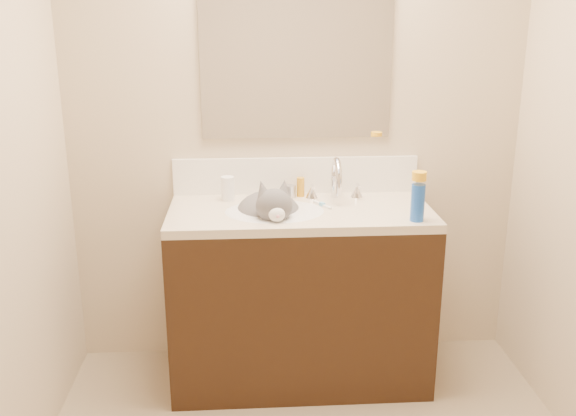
{
  "coord_description": "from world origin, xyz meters",
  "views": [
    {
      "loc": [
        -0.24,
        -1.81,
        1.73
      ],
      "look_at": [
        -0.06,
        0.92,
        0.88
      ],
      "focal_mm": 40.0,
      "sensor_mm": 36.0,
      "label": 1
    }
  ],
  "objects": [
    {
      "name": "room_shell",
      "position": [
        0.0,
        0.0,
        1.49
      ],
      "size": [
        2.24,
        2.54,
        2.52
      ],
      "color": "#C7B394",
      "rests_on": "ground"
    },
    {
      "name": "vanity_cabinet",
      "position": [
        0.0,
        0.97,
        0.41
      ],
      "size": [
        1.2,
        0.55,
        0.82
      ],
      "primitive_type": "cube",
      "color": "black",
      "rests_on": "ground"
    },
    {
      "name": "counter_slab",
      "position": [
        0.0,
        0.97,
        0.84
      ],
      "size": [
        1.2,
        0.55,
        0.04
      ],
      "primitive_type": "cube",
      "color": "beige",
      "rests_on": "vanity_cabinet"
    },
    {
      "name": "basin",
      "position": [
        -0.12,
        0.94,
        0.79
      ],
      "size": [
        0.45,
        0.36,
        0.14
      ],
      "primitive_type": "ellipsoid",
      "color": "white",
      "rests_on": "vanity_cabinet"
    },
    {
      "name": "faucet",
      "position": [
        0.18,
        1.11,
        0.95
      ],
      "size": [
        0.28,
        0.2,
        0.21
      ],
      "color": "silver",
      "rests_on": "counter_slab"
    },
    {
      "name": "cat",
      "position": [
        -0.14,
        0.98,
        0.84
      ],
      "size": [
        0.38,
        0.44,
        0.33
      ],
      "rotation": [
        0.0,
        0.0,
        0.13
      ],
      "color": "#524F51",
      "rests_on": "basin"
    },
    {
      "name": "backsplash",
      "position": [
        0.0,
        1.24,
        0.95
      ],
      "size": [
        1.2,
        0.02,
        0.18
      ],
      "primitive_type": "cube",
      "color": "white",
      "rests_on": "counter_slab"
    },
    {
      "name": "mirror",
      "position": [
        0.0,
        1.24,
        1.54
      ],
      "size": [
        0.9,
        0.02,
        0.8
      ],
      "primitive_type": "cube",
      "color": "white",
      "rests_on": "room_shell"
    },
    {
      "name": "pill_bottle",
      "position": [
        -0.33,
        1.14,
        0.92
      ],
      "size": [
        0.07,
        0.07,
        0.11
      ],
      "primitive_type": "cylinder",
      "rotation": [
        0.0,
        0.0,
        -0.15
      ],
      "color": "white",
      "rests_on": "counter_slab"
    },
    {
      "name": "pill_label",
      "position": [
        -0.33,
        1.14,
        0.9
      ],
      "size": [
        0.06,
        0.06,
        0.04
      ],
      "primitive_type": "cylinder",
      "rotation": [
        0.0,
        0.0,
        -0.15
      ],
      "color": "#E94726",
      "rests_on": "pill_bottle"
    },
    {
      "name": "silver_jar",
      "position": [
        -0.03,
        1.16,
        0.89
      ],
      "size": [
        0.06,
        0.06,
        0.06
      ],
      "primitive_type": "cylinder",
      "rotation": [
        0.0,
        0.0,
        -0.12
      ],
      "color": "#B7B7BC",
      "rests_on": "counter_slab"
    },
    {
      "name": "amber_bottle",
      "position": [
        0.02,
        1.18,
        0.91
      ],
      "size": [
        0.05,
        0.05,
        0.09
      ],
      "primitive_type": "cylinder",
      "rotation": [
        0.0,
        0.0,
        -0.42
      ],
      "color": "orange",
      "rests_on": "counter_slab"
    },
    {
      "name": "toothbrush",
      "position": [
        0.1,
        1.01,
        0.86
      ],
      "size": [
        0.08,
        0.13,
        0.01
      ],
      "primitive_type": "cube",
      "rotation": [
        0.0,
        0.0,
        0.47
      ],
      "color": "white",
      "rests_on": "counter_slab"
    },
    {
      "name": "toothbrush_head",
      "position": [
        0.1,
        1.01,
        0.87
      ],
      "size": [
        0.03,
        0.03,
        0.02
      ],
      "primitive_type": "cube",
      "rotation": [
        0.0,
        0.0,
        0.47
      ],
      "color": "#6BB8E3",
      "rests_on": "counter_slab"
    },
    {
      "name": "spray_can",
      "position": [
        0.49,
        0.77,
        0.94
      ],
      "size": [
        0.08,
        0.08,
        0.16
      ],
      "primitive_type": "cylinder",
      "rotation": [
        0.0,
        0.0,
        -0.37
      ],
      "color": "blue",
      "rests_on": "counter_slab"
    },
    {
      "name": "spray_cap",
      "position": [
        0.49,
        0.77,
        1.06
      ],
      "size": [
        0.08,
        0.08,
        0.04
      ],
      "primitive_type": "cylinder",
      "rotation": [
        0.0,
        0.0,
        -0.37
      ],
      "color": "yellow",
      "rests_on": "spray_can"
    }
  ]
}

